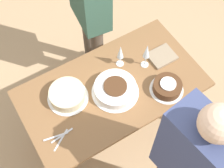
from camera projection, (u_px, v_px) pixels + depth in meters
ground_plane at (112, 127)px, 2.93m from camera, size 12.00×12.00×0.00m
dining_table at (112, 96)px, 2.39m from camera, size 1.34×0.74×0.75m
cake_center_white at (116, 89)px, 2.22m from camera, size 0.34×0.34×0.09m
cake_front_chocolate at (167, 87)px, 2.23m from camera, size 0.25×0.25×0.09m
cake_back_decorated at (67, 95)px, 2.20m from camera, size 0.29×0.29×0.09m
wine_glass_near at (120, 53)px, 2.26m from camera, size 0.06×0.06×0.22m
wine_glass_far at (147, 52)px, 2.24m from camera, size 0.06×0.06×0.24m
fork_pile at (60, 137)px, 2.08m from camera, size 0.21×0.11×0.01m
napkin_stack at (162, 56)px, 2.40m from camera, size 0.20×0.17×0.02m
person_cutting at (190, 162)px, 1.78m from camera, size 0.27×0.43×1.61m
person_watching at (90, 3)px, 2.47m from camera, size 0.27×0.42×1.55m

